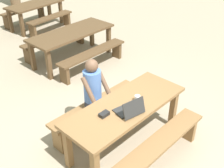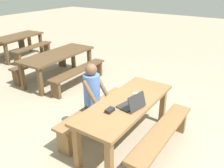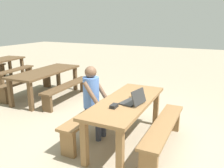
% 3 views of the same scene
% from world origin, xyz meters
% --- Properties ---
extents(ground_plane, '(30.00, 30.00, 0.00)m').
position_xyz_m(ground_plane, '(0.00, 0.00, 0.00)').
color(ground_plane, tan).
extents(picnic_table_front, '(1.95, 0.74, 0.75)m').
position_xyz_m(picnic_table_front, '(0.00, 0.00, 0.64)').
color(picnic_table_front, olive).
rests_on(picnic_table_front, ground).
extents(bench_near, '(1.76, 0.30, 0.47)m').
position_xyz_m(bench_near, '(0.00, -0.62, 0.35)').
color(bench_near, olive).
rests_on(bench_near, ground).
extents(bench_far, '(1.76, 0.30, 0.47)m').
position_xyz_m(bench_far, '(0.00, 0.62, 0.35)').
color(bench_far, olive).
rests_on(bench_far, ground).
extents(laptop, '(0.39, 0.36, 0.24)m').
position_xyz_m(laptop, '(-0.11, -0.16, 0.81)').
color(laptop, '#2D2D2D').
rests_on(laptop, picnic_table_front).
extents(small_pouch, '(0.15, 0.08, 0.05)m').
position_xyz_m(small_pouch, '(-0.40, 0.04, 0.78)').
color(small_pouch, black).
rests_on(small_pouch, picnic_table_front).
extents(coffee_mug, '(0.08, 0.08, 0.09)m').
position_xyz_m(coffee_mug, '(0.18, -0.06, 0.80)').
color(coffee_mug, white).
rests_on(coffee_mug, picnic_table_front).
extents(person_seated, '(0.38, 0.40, 1.27)m').
position_xyz_m(person_seated, '(-0.07, 0.58, 0.74)').
color(person_seated, '#333847').
rests_on(person_seated, ground).
extents(picnic_table_mid, '(2.08, 0.88, 0.74)m').
position_xyz_m(picnic_table_mid, '(1.28, 2.82, 0.63)').
color(picnic_table_mid, brown).
rests_on(picnic_table_mid, ground).
extents(bench_mid_south, '(1.86, 0.36, 0.44)m').
position_xyz_m(bench_mid_south, '(1.31, 2.14, 0.34)').
color(bench_mid_south, brown).
rests_on(bench_mid_south, ground).
extents(bench_mid_north, '(1.86, 0.36, 0.44)m').
position_xyz_m(bench_mid_north, '(1.26, 3.49, 0.34)').
color(bench_mid_north, brown).
rests_on(bench_mid_north, ground).
extents(picnic_table_rear, '(1.78, 0.94, 0.75)m').
position_xyz_m(picnic_table_rear, '(1.96, 5.40, 0.63)').
color(picnic_table_rear, brown).
rests_on(picnic_table_rear, ground).
extents(bench_rear_south, '(1.56, 0.47, 0.47)m').
position_xyz_m(bench_rear_south, '(2.03, 4.78, 0.34)').
color(bench_rear_south, brown).
rests_on(bench_rear_south, ground).
extents(bench_rear_north, '(1.56, 0.47, 0.47)m').
position_xyz_m(bench_rear_north, '(1.89, 6.01, 0.34)').
color(bench_rear_north, brown).
rests_on(bench_rear_north, ground).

